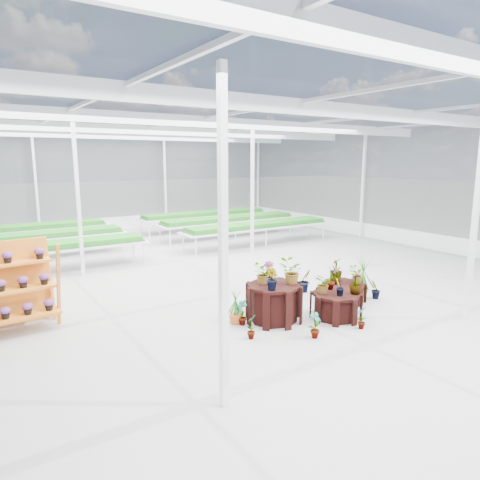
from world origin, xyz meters
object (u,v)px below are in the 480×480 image
shelf_rack (12,288)px  plinth_low (344,292)px  plinth_tall (274,303)px  plinth_mid (336,306)px

shelf_rack → plinth_low: bearing=-22.5°
plinth_tall → plinth_low: 2.21m
plinth_low → shelf_rack: shelf_rack is taller
plinth_mid → plinth_low: bearing=35.0°
plinth_tall → shelf_rack: (-4.60, 2.40, 0.48)m
plinth_low → shelf_rack: (-6.80, 2.30, 0.65)m
shelf_rack → plinth_tall: bearing=-31.3°
plinth_tall → plinth_mid: bearing=-26.6°
plinth_tall → plinth_low: size_ratio=1.17×
plinth_mid → shelf_rack: shelf_rack is taller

